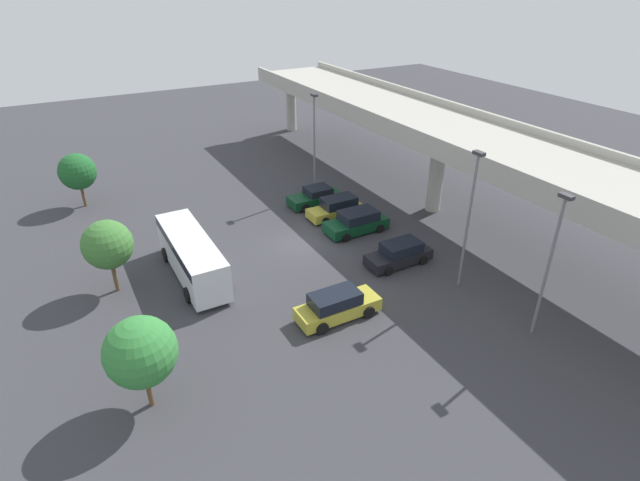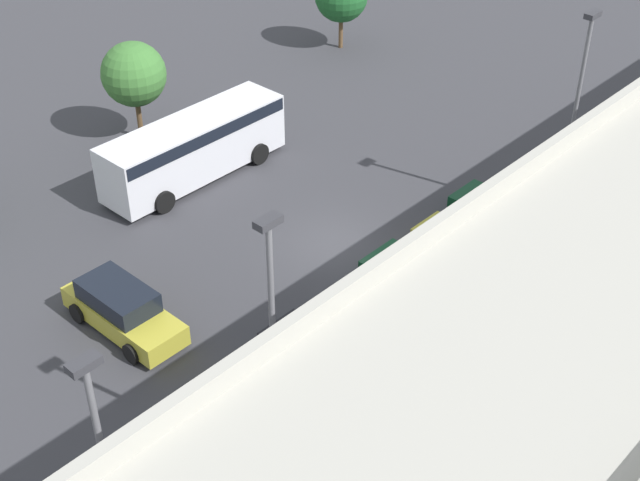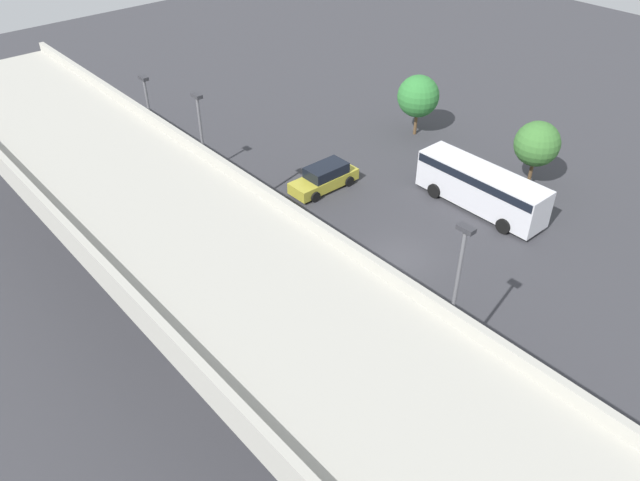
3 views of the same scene
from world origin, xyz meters
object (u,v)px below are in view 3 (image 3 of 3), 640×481
object	(u,v)px
parked_car_1	(374,308)
tree_front_right	(418,96)
parked_car_2	(335,281)
parked_car_3	(274,237)
lamp_post_mid_lot	(152,129)
parked_car_4	(325,178)
parked_car_0	(422,337)
tree_front_centre	(537,144)
lamp_post_by_overpass	(204,155)
lamp_post_near_aisle	(454,300)
shuttle_bus	(481,186)

from	to	relation	value
parked_car_1	tree_front_right	xyz separation A→B (m)	(12.72, -17.26, 2.32)
parked_car_2	parked_car_3	distance (m)	5.30
parked_car_1	parked_car_3	size ratio (longest dim) A/B	0.99
lamp_post_mid_lot	parked_car_2	bearing A→B (deg)	-172.34
parked_car_1	parked_car_4	size ratio (longest dim) A/B	0.92
parked_car_0	parked_car_2	xyz separation A→B (m)	(5.74, 0.39, 0.08)
parked_car_0	tree_front_centre	xyz separation A→B (m)	(5.23, -16.70, 2.50)
lamp_post_by_overpass	tree_front_right	xyz separation A→B (m)	(0.61, -18.95, -1.95)
lamp_post_mid_lot	tree_front_centre	distance (m)	24.39
parked_car_0	parked_car_3	xyz separation A→B (m)	(11.04, 0.36, 0.04)
parked_car_2	lamp_post_near_aisle	size ratio (longest dim) A/B	0.56
lamp_post_near_aisle	tree_front_centre	size ratio (longest dim) A/B	1.84
parked_car_4	shuttle_bus	distance (m)	10.13
lamp_post_by_overpass	parked_car_3	bearing A→B (deg)	-156.88
parked_car_1	parked_car_4	bearing A→B (deg)	59.52
tree_front_centre	parked_car_3	bearing A→B (deg)	71.20
lamp_post_mid_lot	tree_front_centre	xyz separation A→B (m)	(-15.14, -19.06, -1.57)
parked_car_1	parked_car_2	distance (m)	2.88
tree_front_right	parked_car_2	bearing A→B (deg)	119.61
lamp_post_mid_lot	lamp_post_by_overpass	world-z (taller)	lamp_post_by_overpass
parked_car_0	tree_front_centre	world-z (taller)	tree_front_centre
parked_car_2	parked_car_4	world-z (taller)	parked_car_4
shuttle_bus	parked_car_3	bearing A→B (deg)	67.31
parked_car_1	lamp_post_by_overpass	world-z (taller)	lamp_post_by_overpass
lamp_post_near_aisle	lamp_post_by_overpass	xyz separation A→B (m)	(17.04, 1.00, 0.04)
parked_car_2	lamp_post_mid_lot	distance (m)	15.29
parked_car_2	parked_car_3	bearing A→B (deg)	89.66
parked_car_3	lamp_post_by_overpass	size ratio (longest dim) A/B	0.52
parked_car_2	lamp_post_by_overpass	size ratio (longest dim) A/B	0.55
parked_car_2	lamp_post_mid_lot	xyz separation A→B (m)	(14.62, 1.97, 3.99)
parked_car_4	lamp_post_mid_lot	distance (m)	11.38
lamp_post_mid_lot	tree_front_centre	bearing A→B (deg)	-128.45
parked_car_3	lamp_post_by_overpass	distance (m)	6.06
shuttle_bus	lamp_post_near_aisle	xyz separation A→B (m)	(-7.92, 13.11, 3.38)
shuttle_bus	lamp_post_mid_lot	distance (m)	20.72
parked_car_1	tree_front_right	distance (m)	21.57
parked_car_2	tree_front_centre	bearing A→B (deg)	-1.71
shuttle_bus	lamp_post_by_overpass	bearing A→B (deg)	57.12
tree_front_centre	tree_front_right	bearing A→B (deg)	-1.17
parked_car_0	shuttle_bus	xyz separation A→B (m)	(5.84, -12.08, 0.93)
parked_car_1	shuttle_bus	distance (m)	12.80
parked_car_0	parked_car_2	distance (m)	5.76
tree_front_centre	lamp_post_mid_lot	bearing A→B (deg)	51.55
lamp_post_mid_lot	lamp_post_near_aisle	bearing A→B (deg)	-176.61
lamp_post_by_overpass	tree_front_right	distance (m)	19.06
parked_car_4	parked_car_3	bearing A→B (deg)	24.75
parked_car_3	shuttle_bus	xyz separation A→B (m)	(-5.20, -12.44, 0.89)
parked_car_0	tree_front_right	bearing A→B (deg)	42.65
lamp_post_near_aisle	parked_car_3	bearing A→B (deg)	-2.93
parked_car_2	parked_car_3	world-z (taller)	parked_car_2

